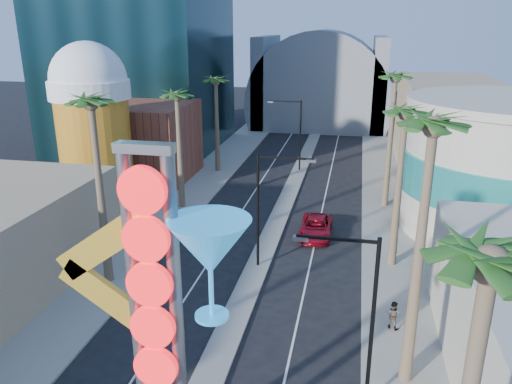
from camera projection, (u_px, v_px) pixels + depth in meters
sidewalk_west at (194, 189)px, 49.99m from camera, size 5.00×100.00×0.15m
sidewalk_east at (389, 202)px, 46.40m from camera, size 5.00×100.00×0.15m
median at (292, 186)px, 50.98m from camera, size 1.60×84.00×0.15m
brick_filler_west at (143, 142)px, 52.75m from camera, size 10.00×10.00×8.00m
filler_east at (447, 126)px, 55.66m from camera, size 10.00×20.00×10.00m
beer_mug at (93, 119)px, 44.29m from camera, size 7.00×7.00×14.50m
turquoise_building at (512, 168)px, 38.49m from camera, size 16.60×16.60×10.60m
canopy at (320, 98)px, 81.19m from camera, size 22.00×16.00×22.00m
neon_sign at (179, 304)px, 15.98m from camera, size 6.53×2.60×12.55m
streetlight_0 at (266, 200)px, 32.63m from camera, size 3.79×0.25×8.00m
streetlight_1 at (296, 128)px, 55.12m from camera, size 3.79×0.25×8.00m
streetlight_2 at (362, 308)px, 20.34m from camera, size 3.45×0.25×8.00m
palm_1 at (92, 115)px, 28.82m from camera, size 2.40×2.40×12.70m
palm_2 at (177, 103)px, 42.25m from camera, size 2.40×2.40×11.20m
palm_3 at (216, 86)px, 53.39m from camera, size 2.40×2.40×11.20m
palm_4 at (486, 291)px, 10.70m from camera, size 2.40×2.40×12.20m
palm_5 at (432, 146)px, 19.70m from camera, size 2.40×2.40×13.20m
palm_6 at (405, 123)px, 31.27m from camera, size 2.40×2.40×11.70m
palm_7 at (395, 86)px, 42.12m from camera, size 2.40×2.40×12.70m
red_pickup at (316, 227)px, 39.02m from camera, size 2.46×5.25×1.45m
pedestrian_b at (393, 315)px, 26.88m from camera, size 0.97×0.89×1.60m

